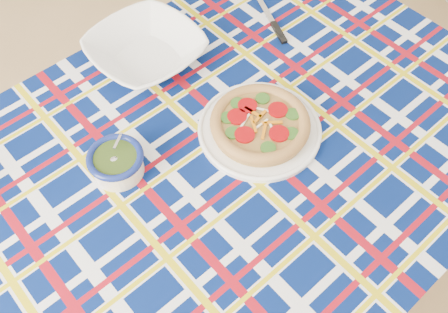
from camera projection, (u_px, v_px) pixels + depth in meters
name	position (u px, v px, depth m)	size (l,w,h in m)	color
floor	(153.00, 299.00, 1.79)	(4.00, 4.00, 0.00)	#A27F53
dining_table	(204.00, 185.00, 1.24)	(1.91, 1.52, 0.78)	brown
tablecloth	(203.00, 180.00, 1.22)	(1.69, 1.07, 0.11)	#04154C
main_focaccia_plate	(260.00, 124.00, 1.21)	(0.31, 0.31, 0.06)	olive
pesto_bowl	(116.00, 161.00, 1.14)	(0.13, 0.13, 0.08)	#1E300D
serving_bowl	(146.00, 51.00, 1.35)	(0.30, 0.30, 0.07)	white
table_knife	(266.00, 11.00, 1.49)	(0.23, 0.02, 0.01)	silver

